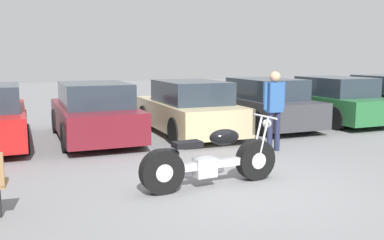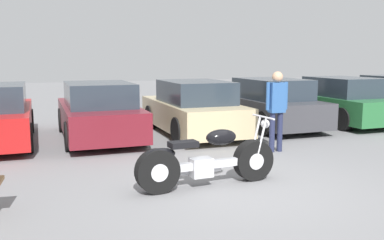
# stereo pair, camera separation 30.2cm
# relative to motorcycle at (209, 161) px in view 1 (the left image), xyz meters

# --- Properties ---
(ground_plane) EXTENTS (60.00, 60.00, 0.00)m
(ground_plane) POSITION_rel_motorcycle_xyz_m (0.41, -0.31, -0.42)
(ground_plane) COLOR slate
(motorcycle) EXTENTS (2.38, 0.62, 1.08)m
(motorcycle) POSITION_rel_motorcycle_xyz_m (0.00, 0.00, 0.00)
(motorcycle) COLOR black
(motorcycle) RESTS_ON ground_plane
(parked_car_maroon) EXTENTS (1.81, 4.17, 1.42)m
(parked_car_maroon) POSITION_rel_motorcycle_xyz_m (-1.04, 4.62, 0.25)
(parked_car_maroon) COLOR maroon
(parked_car_maroon) RESTS_ON ground_plane
(parked_car_champagne) EXTENTS (1.81, 4.17, 1.42)m
(parked_car_champagne) POSITION_rel_motorcycle_xyz_m (1.41, 4.48, 0.25)
(parked_car_champagne) COLOR #C6B284
(parked_car_champagne) RESTS_ON ground_plane
(parked_car_dark_grey) EXTENTS (1.81, 4.17, 1.42)m
(parked_car_dark_grey) POSITION_rel_motorcycle_xyz_m (3.87, 4.77, 0.25)
(parked_car_dark_grey) COLOR #3D3D42
(parked_car_dark_grey) RESTS_ON ground_plane
(parked_car_green) EXTENTS (1.81, 4.17, 1.42)m
(parked_car_green) POSITION_rel_motorcycle_xyz_m (6.32, 4.72, 0.25)
(parked_car_green) COLOR #286B38
(parked_car_green) RESTS_ON ground_plane
(person_standing) EXTENTS (0.52, 0.23, 1.74)m
(person_standing) POSITION_rel_motorcycle_xyz_m (2.36, 1.83, 0.62)
(person_standing) COLOR #232847
(person_standing) RESTS_ON ground_plane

